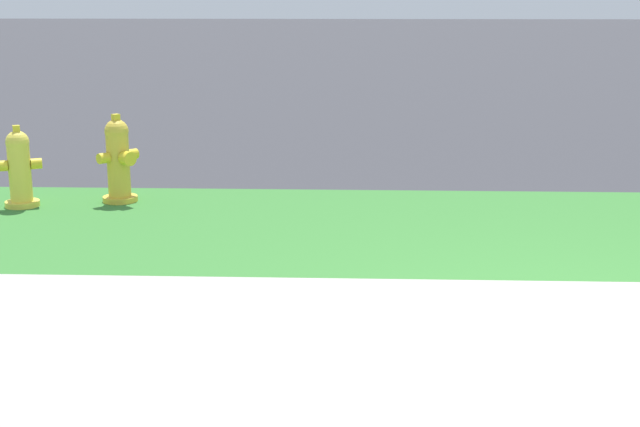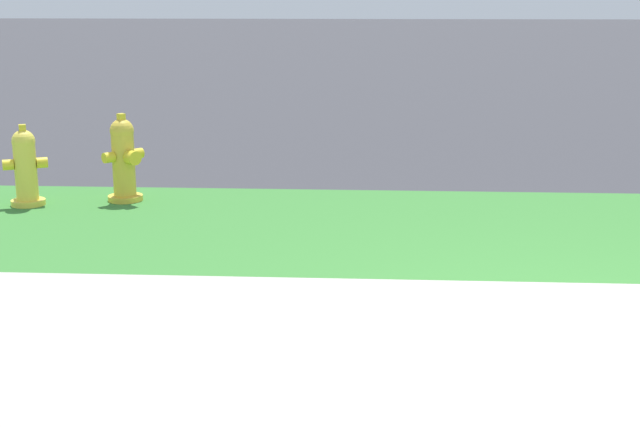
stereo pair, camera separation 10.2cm
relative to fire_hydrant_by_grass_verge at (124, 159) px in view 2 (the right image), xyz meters
name	(u,v)px [view 2 (the right image)]	position (x,y,z in m)	size (l,w,h in m)	color
ground_plane	(610,369)	(3.29, -3.37, -0.37)	(120.00, 120.00, 0.00)	#38383D
sidewalk_pavement	(610,368)	(3.29, -3.37, -0.36)	(18.00, 2.58, 0.01)	#ADA89E
grass_verge	(523,229)	(3.29, -0.77, -0.36)	(18.00, 2.63, 0.01)	#387A33
fire_hydrant_by_grass_verge	(124,159)	(0.00, 0.00, 0.00)	(0.34, 0.35, 0.76)	gold
fire_hydrant_at_driveway	(25,167)	(-0.79, -0.21, -0.04)	(0.37, 0.34, 0.69)	yellow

